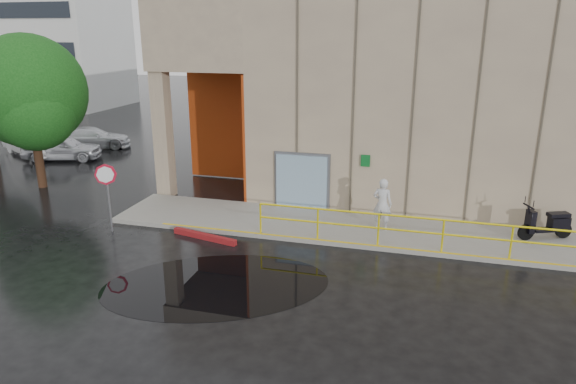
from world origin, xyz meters
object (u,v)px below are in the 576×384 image
Objects in this scene: scooter at (548,215)px; stop_sign at (107,182)px; car_c at (92,138)px; car_b at (34,141)px; person at (382,204)px; red_curb at (205,236)px; tree_near at (30,96)px; car_a at (62,147)px.

scooter is 0.78× the size of stop_sign.
scooter is 0.43× the size of car_c.
stop_sign reaches higher than car_b.
person reaches higher than car_c.
scooter reaches higher than red_curb.
tree_near is at bearing 154.89° from scooter.
stop_sign is at bearing -169.46° from car_c.
stop_sign is at bearing 23.46° from person.
red_curb is 0.51× the size of car_b.
person is 0.41× the size of car_c.
stop_sign is at bearing -32.47° from tree_near.
person is at bearing -126.54° from car_a.
stop_sign is 11.68m from car_a.
scooter is (5.10, 0.49, -0.08)m from person.
red_curb is at bearing -20.82° from tree_near.
stop_sign is 13.71m from car_b.
tree_near is at bearing -110.09° from car_b.
stop_sign is (-8.78, -2.24, 0.71)m from person.
scooter is 0.39× the size of car_b.
red_curb is 15.90m from car_c.
person reaches higher than car_a.
person is 19.29m from car_c.
car_a is 6.12m from tree_near.
stop_sign is 0.37× the size of tree_near.
tree_near reaches higher than scooter.
tree_near is at bearing -168.15° from car_a.
person is 20.35m from car_b.
car_b is at bearing 109.50° from car_c.
red_curb is 14.05m from car_a.
stop_sign reaches higher than car_a.
car_b reaches higher than car_c.
stop_sign reaches higher than scooter.
red_curb is 10.39m from tree_near.
car_b is at bearing 148.23° from red_curb.
car_b is at bearing 134.06° from stop_sign.
tree_near reaches higher than car_a.
car_b is (-24.38, 6.03, -0.17)m from scooter.
tree_near is at bearing 173.22° from car_c.
car_c is 0.66× the size of tree_near.
red_curb is at bearing -141.89° from car_a.
car_a is at bearing 156.40° from car_c.
stop_sign reaches higher than person.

